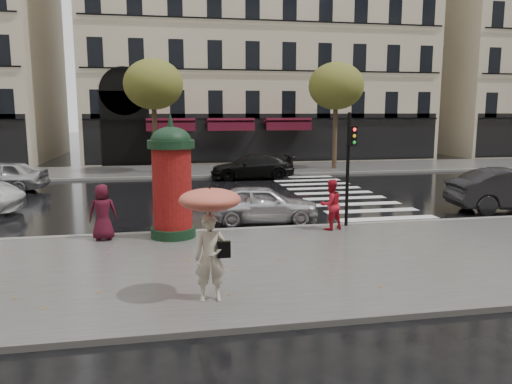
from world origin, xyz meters
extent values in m
plane|color=black|center=(0.00, 0.00, 0.00)|extent=(160.00, 160.00, 0.00)
cube|color=#474744|center=(0.00, -0.50, 0.06)|extent=(90.00, 7.00, 0.12)
cube|color=#474744|center=(0.00, 19.00, 0.06)|extent=(90.00, 6.00, 0.12)
cube|color=slate|center=(0.00, 3.00, 0.07)|extent=(90.00, 0.25, 0.14)
cube|color=slate|center=(0.00, 16.00, 0.07)|extent=(90.00, 0.25, 0.14)
cube|color=silver|center=(6.00, 9.60, 0.01)|extent=(3.60, 11.75, 0.01)
cube|color=#B7A88C|center=(6.00, 30.00, 10.00)|extent=(26.00, 14.00, 20.00)
cylinder|color=#38281C|center=(-2.00, 18.00, 2.60)|extent=(0.28, 0.28, 5.20)
ellipsoid|color=#406620|center=(-2.00, 18.00, 5.20)|extent=(3.40, 3.40, 2.89)
cylinder|color=#38281C|center=(9.00, 18.00, 2.60)|extent=(0.28, 0.28, 5.20)
ellipsoid|color=#406620|center=(9.00, 18.00, 5.20)|extent=(3.40, 3.40, 2.89)
imported|color=#BFB19D|center=(-0.80, -2.66, 0.95)|extent=(0.63, 0.43, 1.67)
cylinder|color=black|center=(-0.80, -2.66, 1.51)|extent=(0.02, 0.02, 1.06)
ellipsoid|color=red|center=(-0.80, -2.66, 2.07)|extent=(1.16, 1.16, 0.41)
cone|color=black|center=(-0.80, -2.66, 2.30)|extent=(0.04, 0.04, 0.09)
cube|color=black|center=(-0.55, -2.73, 1.12)|extent=(0.24, 0.11, 0.31)
imported|color=red|center=(3.33, 2.40, 0.89)|extent=(0.89, 0.79, 1.53)
imported|color=#420D1C|center=(-3.31, 2.40, 0.91)|extent=(0.78, 0.52, 1.58)
cylinder|color=black|center=(-1.39, 2.40, 0.26)|extent=(1.28, 1.28, 0.27)
cylinder|color=maroon|center=(-1.39, 2.40, 1.54)|extent=(1.10, 1.10, 2.29)
cylinder|color=black|center=(-1.39, 2.40, 2.77)|extent=(1.32, 1.32, 0.23)
ellipsoid|color=black|center=(-1.39, 2.40, 2.86)|extent=(1.13, 1.13, 0.79)
cone|color=black|center=(-1.39, 2.40, 3.46)|extent=(0.18, 0.18, 0.41)
cylinder|color=black|center=(4.00, 2.80, 1.88)|extent=(0.11, 0.11, 3.53)
cube|color=black|center=(4.06, 2.61, 2.94)|extent=(0.26, 0.22, 0.62)
imported|color=silver|center=(1.57, 4.20, 0.64)|extent=(3.91, 1.98, 1.28)
imported|color=black|center=(3.21, 15.00, 0.66)|extent=(4.59, 1.91, 1.33)
camera|label=1|loc=(-1.65, -11.75, 3.69)|focal=35.00mm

